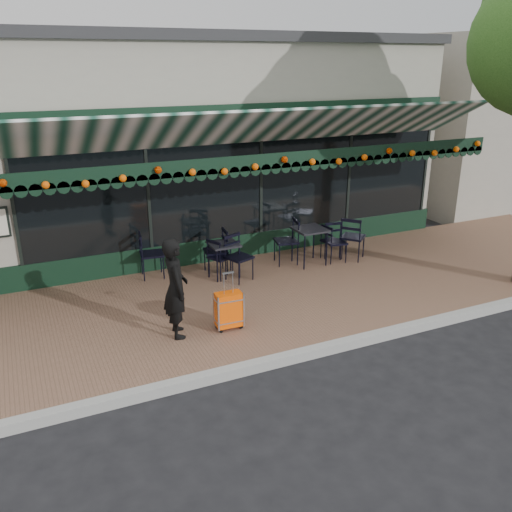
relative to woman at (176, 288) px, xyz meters
name	(u,v)px	position (x,y,z in m)	size (l,w,h in m)	color
ground	(289,359)	(1.34, -1.16, -0.93)	(80.00, 80.00, 0.00)	black
sidewalk	(237,302)	(1.34, 0.84, -0.86)	(18.00, 4.00, 0.15)	brown
curb	(291,357)	(1.34, -1.24, -0.86)	(18.00, 0.16, 0.15)	#9E9E99
restaurant_building	(148,138)	(1.34, 6.68, 1.34)	(12.00, 9.60, 4.50)	#A09A8B
neighbor_building_right	(509,112)	(14.34, 6.84, 1.47)	(12.00, 8.00, 4.80)	gray
woman	(176,288)	(0.00, 0.00, 0.00)	(0.57, 0.37, 1.56)	black
suitcase	(229,310)	(0.80, -0.15, -0.46)	(0.43, 0.25, 0.95)	#FF5608
cafe_table_a	(310,232)	(3.40, 1.84, -0.09)	(0.62, 0.62, 0.77)	black
cafe_table_b	(224,247)	(1.54, 1.93, -0.17)	(0.55, 0.55, 0.68)	black
chair_a_left	(286,241)	(2.98, 2.07, -0.31)	(0.47, 0.47, 0.95)	black
chair_a_right	(332,241)	(3.98, 1.90, -0.39)	(0.39, 0.39, 0.78)	black
chair_a_front	(336,243)	(3.98, 1.73, -0.37)	(0.41, 0.41, 0.82)	black
chair_a_extra	(353,237)	(4.39, 1.72, -0.31)	(0.47, 0.47, 0.95)	black
chair_b_left	(216,251)	(1.45, 2.16, -0.33)	(0.45, 0.45, 0.91)	black
chair_b_right	(220,257)	(1.45, 1.92, -0.38)	(0.41, 0.41, 0.81)	black
chair_b_front	(239,258)	(1.73, 1.64, -0.33)	(0.45, 0.45, 0.90)	black
chair_solo	(152,254)	(0.25, 2.49, -0.32)	(0.46, 0.46, 0.92)	black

